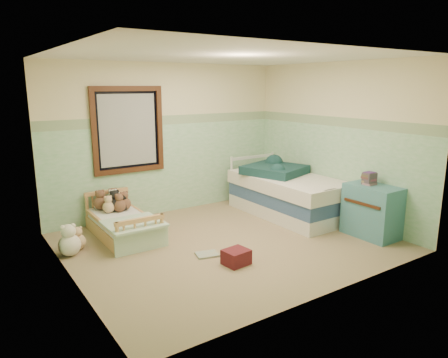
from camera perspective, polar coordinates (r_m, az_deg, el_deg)
floor at (r=5.87m, az=0.57°, el=-8.72°), size 4.20×3.60×0.02m
ceiling at (r=5.48m, az=0.63°, el=16.62°), size 4.20×3.60×0.02m
wall_back at (r=7.08m, az=-7.72°, el=5.41°), size 4.20×0.04×2.50m
wall_front at (r=4.21m, az=14.62°, el=0.11°), size 4.20×0.04×2.50m
wall_left at (r=4.70m, az=-21.02°, el=0.97°), size 0.04×3.60×2.50m
wall_right at (r=6.94m, az=15.10°, el=4.93°), size 0.04×3.60×2.50m
wainscot_mint at (r=7.15m, az=-7.55°, el=1.42°), size 4.20×0.01×1.50m
border_strip at (r=7.03m, az=-7.75°, el=8.02°), size 4.20×0.01×0.15m
window_frame at (r=6.74m, az=-12.99°, el=6.55°), size 1.16×0.06×1.36m
window_blinds at (r=6.75m, az=-13.02°, el=6.55°), size 0.92×0.01×1.12m
toddler_bed_frame at (r=6.24m, az=-13.67°, el=-6.83°), size 0.68×1.37×0.18m
toddler_mattress at (r=6.19m, az=-13.74°, el=-5.54°), size 0.63×1.31×0.12m
patchwork_quilt at (r=5.79m, az=-12.29°, el=-5.97°), size 0.74×0.68×0.03m
plush_bed_brown at (r=6.56m, az=-16.57°, el=-3.18°), size 0.21×0.21×0.21m
plush_bed_white at (r=6.62m, az=-14.92°, el=-2.99°), size 0.20×0.20×0.20m
plush_bed_tan at (r=6.37m, az=-15.53°, el=-3.72°), size 0.18×0.18×0.18m
plush_bed_dark at (r=6.44m, az=-13.60°, el=-3.40°), size 0.18×0.18×0.18m
plush_floor_cream at (r=5.74m, az=-20.41°, el=-8.48°), size 0.28×0.28×0.28m
plush_floor_tan at (r=5.91m, az=-19.42°, el=-8.14°), size 0.21×0.21×0.21m
twin_bed_frame at (r=7.11m, az=8.72°, el=-3.99°), size 1.01×2.02×0.22m
twin_boxspring at (r=7.05m, az=8.78°, el=-2.28°), size 1.01×2.02×0.22m
twin_mattress at (r=7.00m, az=8.84°, el=-0.54°), size 1.05×2.06×0.22m
teal_blanket at (r=7.15m, az=6.96°, el=1.27°), size 1.10×1.13×0.14m
dresser at (r=6.35m, az=19.63°, el=-4.16°), size 0.47×0.75×0.75m
book_stack at (r=6.29m, az=19.31°, el=0.05°), size 0.18×0.14×0.17m
red_pillow at (r=5.16m, az=1.68°, el=-10.64°), size 0.32×0.29×0.18m
floor_book at (r=5.44m, az=-2.33°, el=-10.29°), size 0.32×0.28×0.03m
extra_plush_0 at (r=6.55m, az=-14.02°, el=-3.20°), size 0.17×0.17×0.17m
extra_plush_1 at (r=6.43m, az=-14.72°, el=-3.34°), size 0.22×0.22×0.22m
extra_plush_2 at (r=6.38m, az=-14.13°, el=-3.55°), size 0.19×0.19×0.19m
extra_plush_3 at (r=6.57m, az=-16.32°, el=-3.35°), size 0.16×0.16×0.16m
extra_plush_4 at (r=6.64m, az=-14.95°, el=-2.89°), size 0.21×0.21×0.21m
extra_plush_5 at (r=6.45m, az=-13.49°, el=-3.31°), size 0.20×0.20×0.20m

